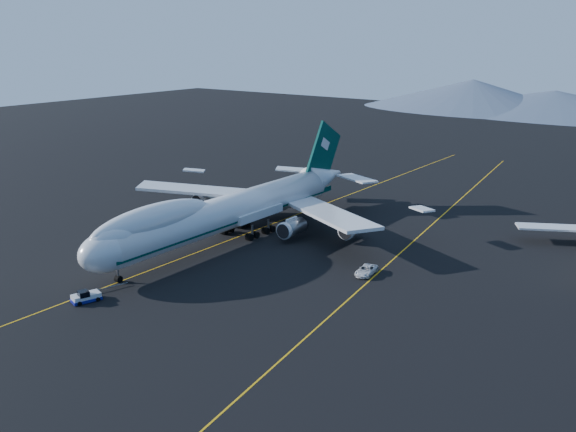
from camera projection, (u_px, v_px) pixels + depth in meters
The scene contains 6 objects.
ground at pixel (229, 240), 122.00m from camera, with size 500.00×500.00×0.00m, color black.
taxiway_line_main at pixel (229, 240), 121.99m from camera, with size 0.25×220.00×0.01m, color #DFA30D.
taxiway_line_side at pixel (396, 257), 112.67m from camera, with size 0.25×200.00×0.01m, color #DFA30D.
boeing_747 at pixel (229, 211), 120.42m from camera, with size 59.62×72.43×19.37m.
pushback_tug at pixel (86, 298), 94.07m from camera, with size 3.31×4.60×1.81m.
service_van at pixel (366, 270), 104.37m from camera, with size 2.46×5.33×1.48m, color silver.
Camera 1 is at (77.67, -86.90, 38.01)m, focal length 40.00 mm.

